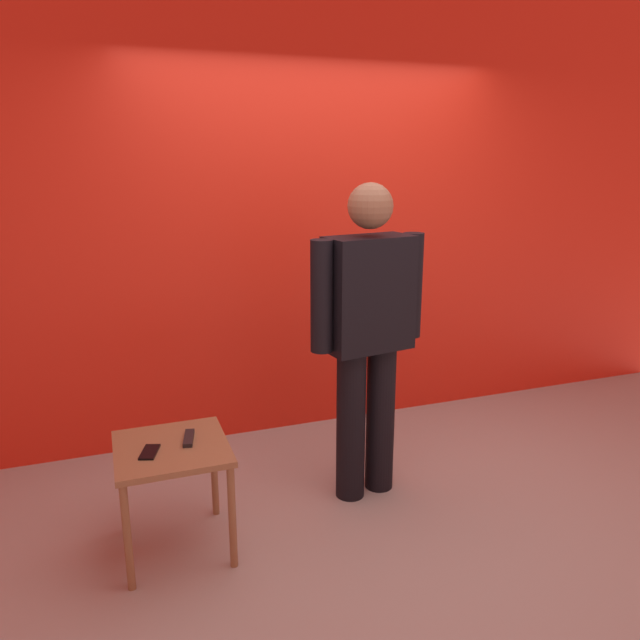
# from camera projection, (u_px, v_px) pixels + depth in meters

# --- Properties ---
(ground_plane) EXTENTS (12.00, 12.00, 0.00)m
(ground_plane) POSITION_uv_depth(u_px,v_px,m) (401.00, 519.00, 3.25)
(ground_plane) COLOR #9E9991
(back_wall_red) EXTENTS (6.21, 0.12, 3.04)m
(back_wall_red) POSITION_uv_depth(u_px,v_px,m) (314.00, 212.00, 4.12)
(back_wall_red) COLOR red
(back_wall_red) RESTS_ON ground_plane
(standing_person) EXTENTS (0.70, 0.31, 1.76)m
(standing_person) POSITION_uv_depth(u_px,v_px,m) (368.00, 328.00, 3.28)
(standing_person) COLOR black
(standing_person) RESTS_ON ground_plane
(side_table) EXTENTS (0.53, 0.53, 0.56)m
(side_table) POSITION_uv_depth(u_px,v_px,m) (172.00, 462.00, 2.89)
(side_table) COLOR olive
(side_table) RESTS_ON ground_plane
(cell_phone) EXTENTS (0.11, 0.16, 0.01)m
(cell_phone) POSITION_uv_depth(u_px,v_px,m) (150.00, 452.00, 2.80)
(cell_phone) COLOR black
(cell_phone) RESTS_ON side_table
(tv_remote) EXTENTS (0.08, 0.18, 0.02)m
(tv_remote) POSITION_uv_depth(u_px,v_px,m) (189.00, 438.00, 2.93)
(tv_remote) COLOR black
(tv_remote) RESTS_ON side_table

